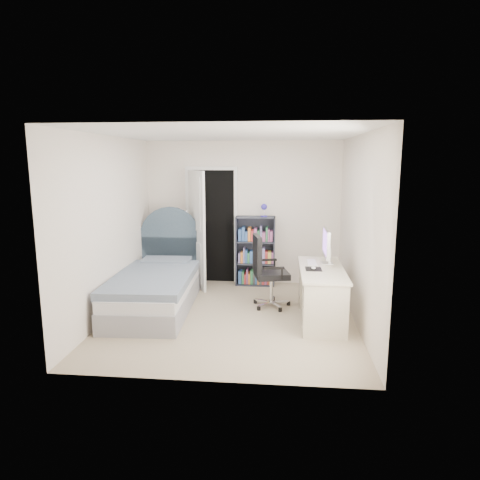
# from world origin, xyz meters

# --- Properties ---
(room_shell) EXTENTS (3.50, 3.70, 2.60)m
(room_shell) POSITION_xyz_m (0.00, 0.00, 1.25)
(room_shell) COLOR gray
(room_shell) RESTS_ON ground
(door) EXTENTS (0.92, 0.74, 2.06)m
(door) POSITION_xyz_m (-0.68, 1.55, 1.03)
(door) COLOR black
(door) RESTS_ON ground
(bed) EXTENTS (1.16, 2.31, 1.39)m
(bed) POSITION_xyz_m (-1.16, 0.35, 0.32)
(bed) COLOR gray
(bed) RESTS_ON ground
(nightstand) EXTENTS (0.44, 0.44, 0.63)m
(nightstand) POSITION_xyz_m (-1.47, 1.58, 0.42)
(nightstand) COLOR tan
(nightstand) RESTS_ON ground
(floor_lamp) EXTENTS (0.19, 0.19, 1.33)m
(floor_lamp) POSITION_xyz_m (-0.99, 1.57, 0.54)
(floor_lamp) COLOR silver
(floor_lamp) RESTS_ON ground
(bookcase) EXTENTS (0.68, 0.29, 1.44)m
(bookcase) POSITION_xyz_m (0.24, 1.63, 0.56)
(bookcase) COLOR #333846
(bookcase) RESTS_ON ground
(desk) EXTENTS (0.59, 1.48, 1.21)m
(desk) POSITION_xyz_m (1.24, 0.06, 0.40)
(desk) COLOR beige
(desk) RESTS_ON ground
(office_chair) EXTENTS (0.59, 0.61, 1.09)m
(office_chair) POSITION_xyz_m (0.46, 0.49, 0.60)
(office_chair) COLOR silver
(office_chair) RESTS_ON ground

